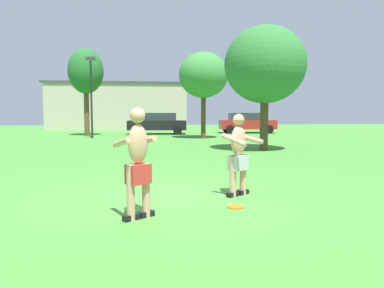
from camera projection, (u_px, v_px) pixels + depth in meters
The scene contains 11 objects.
ground_plane at pixel (164, 195), 7.36m from camera, with size 80.00×80.00×0.00m, color #428433.
player_with_cap at pixel (239, 151), 7.26m from camera, with size 0.84×0.75×1.63m.
player_in_red at pixel (138, 161), 5.68m from camera, with size 0.70×0.84×1.72m.
frisbee at pixel (235, 207), 6.41m from camera, with size 0.29×0.29×0.03m, color orange.
car_black_near_post at pixel (158, 123), 27.52m from camera, with size 4.43×2.30×1.58m.
car_red_mid_lot at pixel (247, 122), 29.02m from camera, with size 4.40×2.24×1.58m.
lamp_post at pixel (91, 88), 23.10m from camera, with size 0.60×0.24×5.06m.
outbuilding_behind_lot at pixel (119, 106), 37.83m from camera, with size 13.75×6.82×4.52m.
tree_right_field at pixel (86, 72), 25.39m from camera, with size 2.40×2.40×5.98m.
tree_behind_players at pixel (203, 75), 22.82m from camera, with size 3.05×3.05×5.32m.
tree_near_building at pixel (265, 65), 15.63m from camera, with size 3.44×3.44×5.29m.
Camera 1 is at (-0.36, -7.26, 1.66)m, focal length 34.60 mm.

